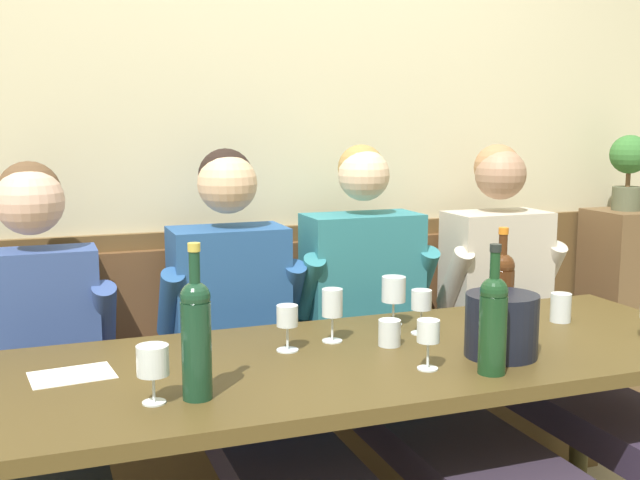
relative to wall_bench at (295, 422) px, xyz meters
name	(u,v)px	position (x,y,z in m)	size (l,w,h in m)	color
room_wall_back	(272,123)	(0.00, 0.26, 1.12)	(6.80, 0.08, 2.80)	beige
wood_wainscot_panel	(278,350)	(0.00, 0.21, 0.22)	(6.80, 0.03, 1.00)	brown
wall_bench	(295,422)	(0.00, 0.00, 0.00)	(2.48, 0.42, 0.94)	brown
dining_table	(372,381)	(0.00, -0.70, 0.39)	(2.18, 0.80, 0.75)	#4B3A1B
person_right_seat	(40,396)	(-0.90, -0.37, 0.35)	(0.50, 1.26, 1.28)	#373438
person_center_right_seat	(254,363)	(-0.25, -0.34, 0.36)	(0.51, 1.27, 1.31)	#36283A
person_center_left_seat	(401,352)	(0.26, -0.35, 0.35)	(0.54, 1.26, 1.32)	#2D2539
person_left_seat	(544,332)	(0.85, -0.34, 0.36)	(0.51, 1.26, 1.32)	#373038
ice_bucket	(501,325)	(0.33, -0.85, 0.56)	(0.20, 0.20, 0.18)	black
wine_bottle_green_tall	(493,321)	(0.22, -0.97, 0.61)	(0.07, 0.07, 0.34)	#16381C
wine_bottle_clear_water	(196,335)	(-0.54, -0.88, 0.63)	(0.07, 0.07, 0.38)	#163925
wine_bottle_amber_mid	(501,292)	(0.43, -0.69, 0.62)	(0.07, 0.07, 0.34)	#472510
wine_glass_center_front	(332,306)	(-0.06, -0.55, 0.58)	(0.06, 0.06, 0.16)	silver
wine_glass_right_end	(287,319)	(-0.22, -0.59, 0.57)	(0.06, 0.06, 0.13)	silver
wine_glass_mid_right	(394,292)	(0.19, -0.44, 0.58)	(0.08, 0.08, 0.16)	silver
wine_glass_center_rear	(428,333)	(0.08, -0.88, 0.57)	(0.06, 0.06, 0.14)	silver
wine_glass_by_bottle	(153,362)	(-0.64, -0.88, 0.57)	(0.08, 0.08, 0.14)	silver
wine_glass_left_end	(421,303)	(0.23, -0.56, 0.57)	(0.06, 0.06, 0.14)	silver
water_tumbler_center	(561,308)	(0.73, -0.59, 0.52)	(0.07, 0.07, 0.09)	silver
water_tumbler_right	(389,333)	(0.08, -0.65, 0.51)	(0.07, 0.07, 0.08)	silver
tasting_sheet_left_guest	(72,375)	(-0.82, -0.60, 0.47)	(0.21, 0.15, 0.00)	white
corner_pedestal	(619,324)	(1.54, 0.03, 0.23)	(0.28, 0.28, 1.02)	brown
potted_plant	(629,166)	(1.54, 0.03, 0.93)	(0.17, 0.17, 0.33)	#51553D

